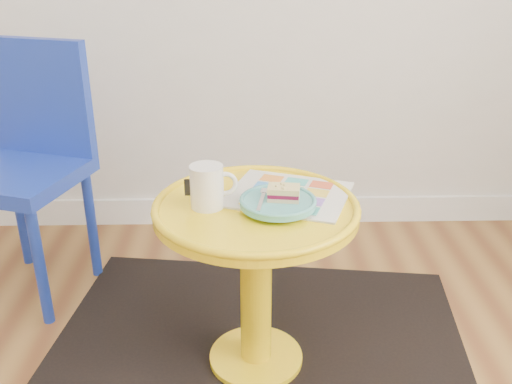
{
  "coord_description": "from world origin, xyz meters",
  "views": [
    {
      "loc": [
        0.51,
        -0.34,
        1.19
      ],
      "look_at": [
        0.55,
        1.05,
        0.57
      ],
      "focal_mm": 40.0,
      "sensor_mm": 36.0,
      "label": 1
    }
  ],
  "objects_px": {
    "side_table": "(256,253)",
    "chair": "(28,154)",
    "mug": "(208,185)",
    "plate": "(278,203)",
    "newspaper": "(288,194)"
  },
  "relations": [
    {
      "from": "side_table",
      "to": "chair",
      "type": "relative_size",
      "value": 0.63
    },
    {
      "from": "side_table",
      "to": "plate",
      "type": "relative_size",
      "value": 2.76
    },
    {
      "from": "mug",
      "to": "plate",
      "type": "bearing_deg",
      "value": -12.45
    },
    {
      "from": "chair",
      "to": "newspaper",
      "type": "xyz_separation_m",
      "value": [
        0.87,
        -0.41,
        0.02
      ]
    },
    {
      "from": "newspaper",
      "to": "plate",
      "type": "xyz_separation_m",
      "value": [
        -0.03,
        -0.09,
        0.02
      ]
    },
    {
      "from": "chair",
      "to": "mug",
      "type": "height_order",
      "value": "chair"
    },
    {
      "from": "side_table",
      "to": "mug",
      "type": "height_order",
      "value": "mug"
    },
    {
      "from": "chair",
      "to": "plate",
      "type": "height_order",
      "value": "chair"
    },
    {
      "from": "side_table",
      "to": "mug",
      "type": "relative_size",
      "value": 4.37
    },
    {
      "from": "chair",
      "to": "mug",
      "type": "distance_m",
      "value": 0.81
    },
    {
      "from": "chair",
      "to": "mug",
      "type": "xyz_separation_m",
      "value": [
        0.65,
        -0.48,
        0.08
      ]
    },
    {
      "from": "side_table",
      "to": "newspaper",
      "type": "bearing_deg",
      "value": 35.34
    },
    {
      "from": "newspaper",
      "to": "plate",
      "type": "distance_m",
      "value": 0.1
    },
    {
      "from": "side_table",
      "to": "newspaper",
      "type": "relative_size",
      "value": 1.72
    },
    {
      "from": "side_table",
      "to": "plate",
      "type": "height_order",
      "value": "plate"
    }
  ]
}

